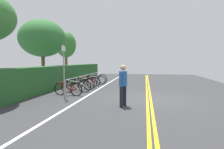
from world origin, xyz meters
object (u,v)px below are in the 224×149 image
Objects in this scene: bicycle_4 at (89,81)px; bicycle_1 at (76,86)px; bicycle_0 at (68,89)px; bicycle_6 at (97,79)px; bike_rack at (85,78)px; bicycle_3 at (85,83)px; tree_mid at (43,39)px; bicycle_5 at (95,80)px; pedestrian at (123,83)px; bicycle_2 at (81,84)px; tree_far_right at (66,45)px; sign_post_near at (64,67)px.

bicycle_1 is at bearing -177.82° from bicycle_4.
bicycle_0 is 5.64m from bicycle_6.
bicycle_1 reaches higher than bicycle_4.
bicycle_3 is at bearing 137.25° from bike_rack.
bicycle_5 is at bearing -84.19° from tree_mid.
tree_mid is at bearing 48.18° from pedestrian.
bike_rack is at bearing 0.70° from bicycle_2.
bicycle_4 is 0.35× the size of tree_far_right.
bicycle_2 is at bearing 2.37° from bicycle_1.
sign_post_near is at bearing -156.97° from tree_far_right.
bicycle_6 is at bearing -71.46° from tree_mid.
bicycle_4 is at bearing 29.05° from pedestrian.
bicycle_3 is 8.44m from tree_far_right.
tree_far_right is at bearing 26.80° from bicycle_1.
bicycle_2 is at bearing 3.31° from sign_post_near.
bicycle_4 is 1.93m from bicycle_6.
tree_far_right is at bearing 29.28° from bicycle_2.
sign_post_near is (-1.88, -0.12, 1.17)m from bicycle_1.
bike_rack is 1.89m from bicycle_1.
bicycle_6 is 0.67× the size of sign_post_near.
bicycle_5 is (3.76, -0.09, -0.02)m from bicycle_1.
sign_post_near reaches higher than bicycle_5.
bicycle_5 is (2.86, -0.13, -0.02)m from bicycle_2.
bicycle_2 is 5.61m from tree_mid.
bicycle_1 is at bearing 3.76° from sign_post_near.
bicycle_4 is at bearing -98.76° from tree_mid.
bicycle_2 is at bearing -179.30° from bike_rack.
sign_post_near reaches higher than pedestrian.
bicycle_5 is at bearing 0.31° from sign_post_near.
tree_mid is at bearing 108.54° from bicycle_6.
bicycle_4 is at bearing -143.84° from tree_far_right.
bicycle_3 reaches higher than bicycle_0.
bicycle_6 is at bearing -1.12° from bicycle_0.
bicycle_3 is at bearing -177.44° from bicycle_4.
tree_mid is (-1.33, 3.98, 3.17)m from bicycle_6.
bike_rack is 1.32× the size of tree_mid.
bicycle_2 reaches higher than bicycle_5.
tree_far_right is at bearing 23.03° from sign_post_near.
bicycle_5 is at bearing -4.28° from bike_rack.
bike_rack is 2.83m from bicycle_6.
pedestrian is at bearing -147.24° from tree_far_right.
tree_mid reaches higher than bicycle_5.
tree_mid reaches higher than sign_post_near.
bicycle_0 is 0.96m from bicycle_1.
bicycle_2 is 0.65× the size of sign_post_near.
bicycle_0 is 1.00× the size of bicycle_2.
bicycle_3 is at bearing -147.52° from tree_far_right.
tree_mid reaches higher than bicycle_0.
bicycle_3 is 2.84m from bicycle_6.
bicycle_5 is 0.33× the size of tree_mid.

